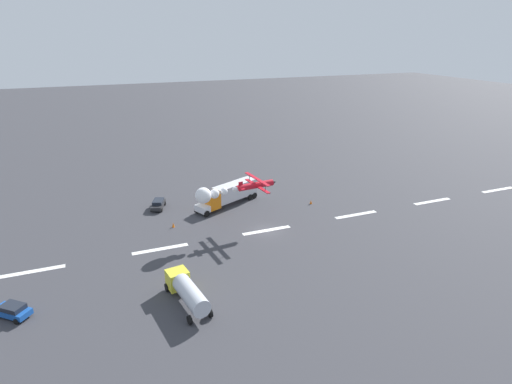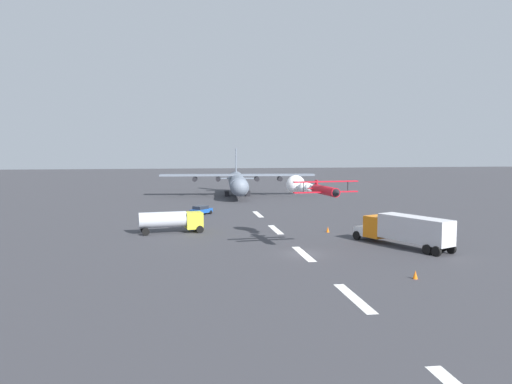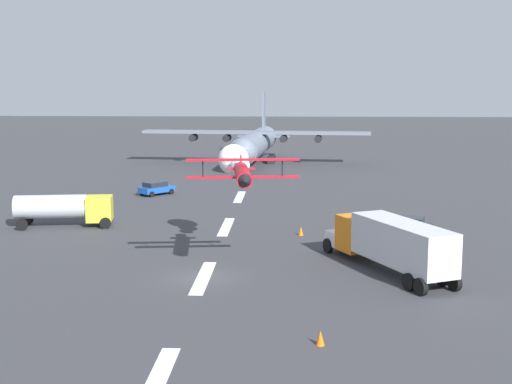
{
  "view_description": "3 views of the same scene",
  "coord_description": "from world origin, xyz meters",
  "px_view_note": "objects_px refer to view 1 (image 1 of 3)",
  "views": [
    {
      "loc": [
        23.92,
        55.52,
        29.16
      ],
      "look_at": [
        0.78,
        -2.57,
        5.68
      ],
      "focal_mm": 29.78,
      "sensor_mm": 36.0,
      "label": 1
    },
    {
      "loc": [
        -54.35,
        13.16,
        11.66
      ],
      "look_at": [
        35.57,
        0.0,
        3.65
      ],
      "focal_mm": 36.54,
      "sensor_mm": 36.0,
      "label": 2
    },
    {
      "loc": [
        -45.26,
        -5.74,
        12.83
      ],
      "look_at": [
        6.91,
        -3.15,
        4.69
      ],
      "focal_mm": 49.74,
      "sensor_mm": 36.0,
      "label": 3
    }
  ],
  "objects_px": {
    "semi_truck_orange": "(229,194)",
    "traffic_cone_near": "(311,202)",
    "stunt_biplane_red": "(222,192)",
    "airport_staff_sedan": "(12,310)",
    "traffic_cone_far": "(173,225)",
    "followme_car_yellow": "(158,204)",
    "fuel_tanker_truck": "(187,290)"
  },
  "relations": [
    {
      "from": "semi_truck_orange",
      "to": "traffic_cone_near",
      "type": "height_order",
      "value": "semi_truck_orange"
    },
    {
      "from": "stunt_biplane_red",
      "to": "airport_staff_sedan",
      "type": "bearing_deg",
      "value": 22.41
    },
    {
      "from": "stunt_biplane_red",
      "to": "semi_truck_orange",
      "type": "relative_size",
      "value": 1.07
    },
    {
      "from": "airport_staff_sedan",
      "to": "traffic_cone_near",
      "type": "bearing_deg",
      "value": -159.86
    },
    {
      "from": "stunt_biplane_red",
      "to": "semi_truck_orange",
      "type": "height_order",
      "value": "stunt_biplane_red"
    },
    {
      "from": "traffic_cone_near",
      "to": "airport_staff_sedan",
      "type": "bearing_deg",
      "value": 20.14
    },
    {
      "from": "semi_truck_orange",
      "to": "traffic_cone_near",
      "type": "relative_size",
      "value": 17.2
    },
    {
      "from": "stunt_biplane_red",
      "to": "traffic_cone_far",
      "type": "xyz_separation_m",
      "value": [
        6.85,
        -4.85,
        -6.43
      ]
    },
    {
      "from": "followme_car_yellow",
      "to": "traffic_cone_far",
      "type": "distance_m",
      "value": 8.91
    },
    {
      "from": "semi_truck_orange",
      "to": "fuel_tanker_truck",
      "type": "xyz_separation_m",
      "value": [
        13.93,
        26.82,
        -0.37
      ]
    },
    {
      "from": "semi_truck_orange",
      "to": "stunt_biplane_red",
      "type": "bearing_deg",
      "value": 67.16
    },
    {
      "from": "followme_car_yellow",
      "to": "traffic_cone_far",
      "type": "xyz_separation_m",
      "value": [
        -0.87,
        8.86,
        -0.44
      ]
    },
    {
      "from": "traffic_cone_far",
      "to": "fuel_tanker_truck",
      "type": "bearing_deg",
      "value": 83.04
    },
    {
      "from": "semi_truck_orange",
      "to": "airport_staff_sedan",
      "type": "height_order",
      "value": "semi_truck_orange"
    },
    {
      "from": "fuel_tanker_truck",
      "to": "airport_staff_sedan",
      "type": "xyz_separation_m",
      "value": [
        18.3,
        -4.66,
        -0.93
      ]
    },
    {
      "from": "followme_car_yellow",
      "to": "traffic_cone_near",
      "type": "bearing_deg",
      "value": 162.52
    },
    {
      "from": "stunt_biplane_red",
      "to": "traffic_cone_far",
      "type": "bearing_deg",
      "value": -35.31
    },
    {
      "from": "airport_staff_sedan",
      "to": "fuel_tanker_truck",
      "type": "bearing_deg",
      "value": 165.71
    },
    {
      "from": "traffic_cone_near",
      "to": "traffic_cone_far",
      "type": "distance_m",
      "value": 25.27
    },
    {
      "from": "semi_truck_orange",
      "to": "airport_staff_sedan",
      "type": "bearing_deg",
      "value": 34.51
    },
    {
      "from": "traffic_cone_near",
      "to": "fuel_tanker_truck",
      "type": "bearing_deg",
      "value": 37.79
    },
    {
      "from": "stunt_biplane_red",
      "to": "fuel_tanker_truck",
      "type": "height_order",
      "value": "stunt_biplane_red"
    },
    {
      "from": "fuel_tanker_truck",
      "to": "followme_car_yellow",
      "type": "relative_size",
      "value": 1.82
    },
    {
      "from": "followme_car_yellow",
      "to": "fuel_tanker_truck",
      "type": "bearing_deg",
      "value": 86.75
    },
    {
      "from": "semi_truck_orange",
      "to": "traffic_cone_near",
      "type": "bearing_deg",
      "value": 159.3
    },
    {
      "from": "stunt_biplane_red",
      "to": "traffic_cone_far",
      "type": "relative_size",
      "value": 18.34
    },
    {
      "from": "followme_car_yellow",
      "to": "semi_truck_orange",
      "type": "bearing_deg",
      "value": 166.31
    },
    {
      "from": "traffic_cone_near",
      "to": "traffic_cone_far",
      "type": "bearing_deg",
      "value": 1.43
    },
    {
      "from": "followme_car_yellow",
      "to": "traffic_cone_far",
      "type": "bearing_deg",
      "value": 95.59
    },
    {
      "from": "semi_truck_orange",
      "to": "airport_staff_sedan",
      "type": "distance_m",
      "value": 39.14
    },
    {
      "from": "stunt_biplane_red",
      "to": "fuel_tanker_truck",
      "type": "relative_size",
      "value": 1.57
    },
    {
      "from": "semi_truck_orange",
      "to": "traffic_cone_far",
      "type": "relative_size",
      "value": 17.2
    }
  ]
}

